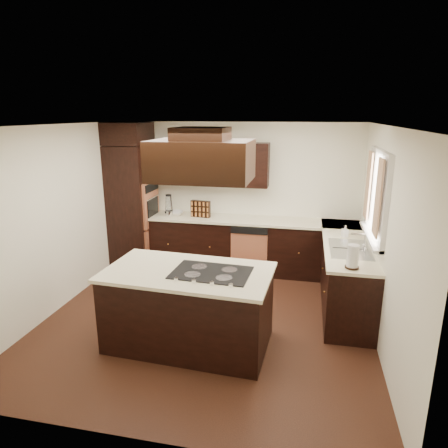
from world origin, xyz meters
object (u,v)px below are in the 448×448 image
at_px(range_hood, 202,160).
at_px(island, 189,309).
at_px(spice_rack, 201,209).
at_px(oven_column, 132,206).

bearing_deg(range_hood, island, -163.62).
bearing_deg(spice_rack, range_hood, -65.32).
bearing_deg(range_hood, spice_rack, 105.79).
xyz_separation_m(oven_column, spice_rack, (1.22, 0.07, 0.00)).
height_order(oven_column, spice_rack, oven_column).
relative_size(range_hood, spice_rack, 3.10).
bearing_deg(island, range_hood, 19.53).
xyz_separation_m(oven_column, island, (1.71, -2.30, -0.62)).
distance_m(oven_column, spice_rack, 1.22).
xyz_separation_m(island, spice_rack, (-0.49, 2.37, 0.62)).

